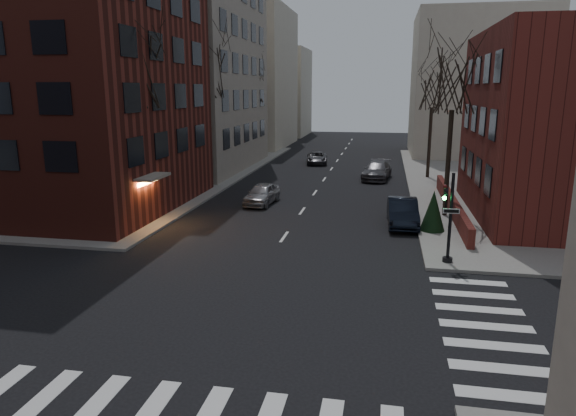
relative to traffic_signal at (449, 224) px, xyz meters
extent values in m
plane|color=black|center=(-7.94, -8.99, -1.91)|extent=(160.00, 160.00, 0.00)
cube|color=gray|center=(-36.94, 21.01, -1.83)|extent=(44.00, 44.00, 0.15)
cube|color=maroon|center=(-23.44, 7.51, 7.09)|extent=(15.00, 15.00, 18.00)
cube|color=gray|center=(-24.94, 25.01, 12.09)|extent=(18.00, 18.00, 28.00)
cube|color=maroon|center=(1.36, 10.01, -1.26)|extent=(0.35, 16.00, 1.00)
cube|color=beige|center=(-22.94, 46.01, 7.09)|extent=(14.00, 16.00, 18.00)
cube|color=beige|center=(7.06, 41.01, 6.09)|extent=(14.00, 14.00, 16.00)
cube|color=beige|center=(-20.94, 63.01, 5.09)|extent=(10.00, 12.00, 14.00)
cylinder|color=black|center=(0.06, 0.01, 0.24)|extent=(0.14, 0.14, 4.00)
cylinder|color=black|center=(0.06, 0.01, -1.66)|extent=(0.44, 0.44, 0.20)
imported|color=black|center=(-0.19, 0.01, 1.09)|extent=(0.16, 0.20, 1.00)
sphere|color=#19FF4C|center=(-0.26, -0.04, 1.14)|extent=(0.18, 0.18, 0.18)
cube|color=white|center=(0.06, -0.11, 0.59)|extent=(0.70, 0.03, 0.22)
cylinder|color=#2D231C|center=(-16.74, 5.01, 1.57)|extent=(0.28, 0.28, 6.65)
cylinder|color=#2D231C|center=(-16.74, 17.01, 1.74)|extent=(0.28, 0.28, 7.00)
cylinder|color=#2D231C|center=(-16.74, 31.01, 1.39)|extent=(0.28, 0.28, 6.30)
cylinder|color=#2D231C|center=(0.86, 9.01, 1.39)|extent=(0.28, 0.28, 6.30)
cylinder|color=#2D231C|center=(0.86, 23.01, 1.22)|extent=(0.28, 0.28, 5.95)
cylinder|color=black|center=(-16.14, 13.01, 1.24)|extent=(0.12, 0.12, 6.00)
sphere|color=#FFA54C|center=(-16.14, 13.01, 4.34)|extent=(0.36, 0.36, 0.36)
cylinder|color=black|center=(-16.14, 33.01, 1.24)|extent=(0.12, 0.12, 6.00)
sphere|color=#FFA54C|center=(-16.14, 33.01, 4.34)|extent=(0.36, 0.36, 0.36)
imported|color=black|center=(-1.74, 6.58, -1.14)|extent=(1.79, 4.73, 1.54)
imported|color=#97979C|center=(-10.96, 10.53, -1.21)|extent=(2.02, 4.24, 1.40)
imported|color=#434248|center=(-3.48, 21.86, -1.15)|extent=(2.74, 5.45, 1.52)
imported|color=#424146|center=(-9.82, 30.20, -1.29)|extent=(2.63, 4.68, 1.24)
cube|color=silver|center=(1.31, 8.24, -1.34)|extent=(0.46, 0.58, 0.83)
cone|color=black|center=(-0.18, 5.25, -0.66)|extent=(1.44, 1.44, 2.20)
camera|label=1|loc=(-2.88, -22.63, 5.77)|focal=32.00mm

